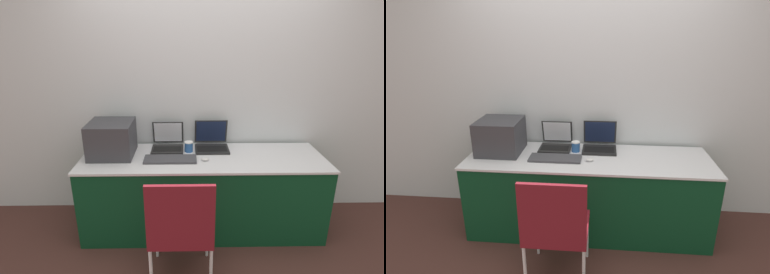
% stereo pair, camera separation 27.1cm
% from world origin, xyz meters
% --- Properties ---
extents(ground_plane, '(14.00, 14.00, 0.00)m').
position_xyz_m(ground_plane, '(0.00, 0.00, 0.00)').
color(ground_plane, '#472823').
extents(wall_back, '(8.00, 0.05, 2.60)m').
position_xyz_m(wall_back, '(0.00, 0.74, 1.30)').
color(wall_back, silver).
rests_on(wall_back, ground_plane).
extents(table, '(2.21, 0.69, 0.74)m').
position_xyz_m(table, '(0.00, 0.33, 0.37)').
color(table, '#0C381E').
rests_on(table, ground_plane).
extents(printer, '(0.39, 0.40, 0.31)m').
position_xyz_m(printer, '(-0.83, 0.39, 0.91)').
color(printer, '#333338').
rests_on(printer, table).
extents(laptop_left, '(0.30, 0.30, 0.25)m').
position_xyz_m(laptop_left, '(-0.34, 0.55, 0.80)').
color(laptop_left, black).
rests_on(laptop_left, table).
extents(laptop_right, '(0.32, 0.31, 0.26)m').
position_xyz_m(laptop_right, '(0.09, 0.55, 0.80)').
color(laptop_right, black).
rests_on(laptop_right, table).
extents(external_keyboard, '(0.47, 0.18, 0.02)m').
position_xyz_m(external_keyboard, '(-0.30, 0.26, 0.75)').
color(external_keyboard, '#3D3D42').
rests_on(external_keyboard, table).
extents(coffee_cup, '(0.08, 0.08, 0.10)m').
position_xyz_m(coffee_cup, '(-0.13, 0.46, 0.79)').
color(coffee_cup, '#285699').
rests_on(coffee_cup, table).
extents(mouse, '(0.07, 0.05, 0.03)m').
position_xyz_m(mouse, '(0.01, 0.24, 0.76)').
color(mouse, silver).
rests_on(mouse, table).
extents(chair, '(0.46, 0.45, 0.91)m').
position_xyz_m(chair, '(-0.19, -0.39, 0.52)').
color(chair, maroon).
rests_on(chair, ground_plane).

